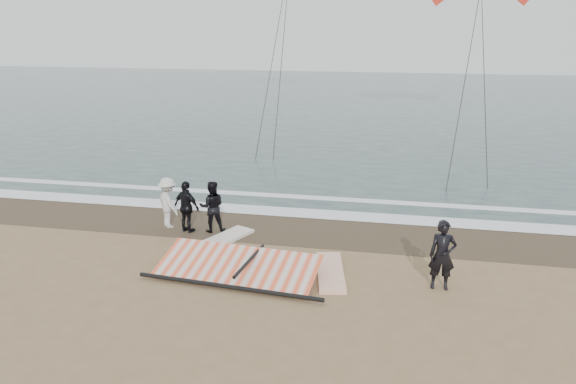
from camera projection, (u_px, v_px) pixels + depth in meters
The scene contains 10 objects.
ground at pixel (294, 302), 12.40m from camera, with size 120.00×120.00×0.00m, color #8C704C.
sea at pixel (374, 102), 43.36m from camera, with size 120.00×54.00×0.02m, color #233838.
wet_sand at pixel (323, 230), 16.62m from camera, with size 120.00×2.80×0.01m, color #4C3D2B.
foam_near at pixel (329, 215), 17.93m from camera, with size 120.00×0.90×0.01m, color white.
foam_far at pixel (335, 199), 19.52m from camera, with size 120.00×0.45×0.01m, color white.
man_main at pixel (442, 255), 12.80m from camera, with size 0.60×0.39×1.65m, color black.
board_white at pixel (330, 272), 13.78m from camera, with size 0.63×2.25×0.09m, color silver.
board_cream at pixel (219, 241), 15.70m from camera, with size 0.64×2.39×0.10m, color silver.
trio_cluster at pixel (187, 205), 16.49m from camera, with size 2.40×1.19×1.55m.
sail_rig at pixel (237, 267), 13.71m from camera, with size 4.52×2.10×0.51m.
Camera 1 is at (2.06, -10.97, 5.92)m, focal length 35.00 mm.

